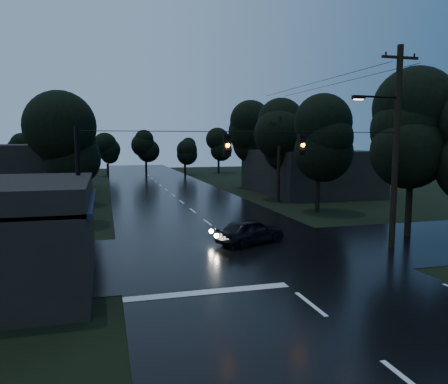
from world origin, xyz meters
name	(u,v)px	position (x,y,z in m)	size (l,w,h in m)	color
main_road	(182,202)	(0.00, 30.00, 0.00)	(12.00, 120.00, 0.02)	black
cross_street	(245,253)	(0.00, 12.00, 0.00)	(60.00, 9.00, 0.02)	black
building_far_right	(307,171)	(14.00, 34.00, 2.20)	(10.00, 14.00, 4.40)	black
building_far_left	(27,169)	(-14.00, 40.00, 2.50)	(10.00, 16.00, 5.00)	black
utility_pole_main	(395,144)	(7.41, 11.00, 5.26)	(3.50, 0.30, 10.00)	black
utility_pole_far	(279,158)	(8.30, 28.00, 3.88)	(2.00, 0.30, 7.50)	black
anchor_pole_left	(79,200)	(-7.50, 11.00, 3.00)	(0.18, 0.18, 6.00)	black
span_signals	(264,144)	(0.56, 10.99, 5.24)	(15.00, 0.37, 1.12)	black
tree_corner_near	(412,130)	(10.00, 13.00, 5.99)	(4.48, 4.48, 9.44)	black
tree_left_a	(62,143)	(-9.00, 22.00, 5.24)	(3.92, 3.92, 8.26)	black
tree_left_b	(63,138)	(-9.60, 30.00, 5.62)	(4.20, 4.20, 8.85)	black
tree_left_c	(66,135)	(-10.20, 40.00, 5.99)	(4.48, 4.48, 9.44)	black
tree_right_a	(319,138)	(9.00, 22.00, 5.62)	(4.20, 4.20, 8.85)	black
tree_right_b	(284,134)	(9.60, 30.00, 5.99)	(4.48, 4.48, 9.44)	black
tree_right_c	(254,132)	(10.20, 40.00, 6.37)	(4.76, 4.76, 10.03)	black
car	(250,231)	(0.86, 13.75, 0.67)	(1.59, 3.95, 1.35)	black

